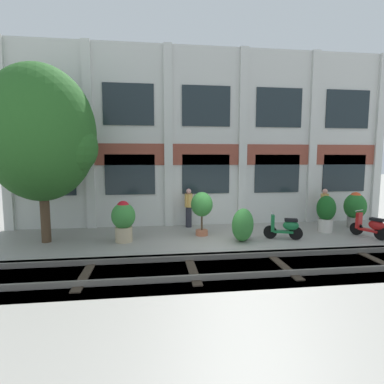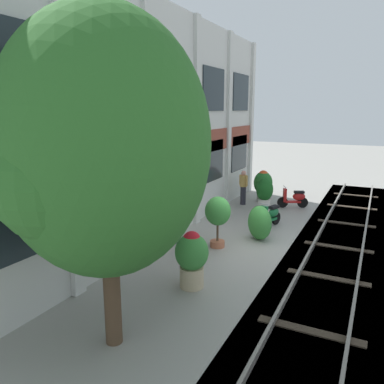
{
  "view_description": "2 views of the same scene",
  "coord_description": "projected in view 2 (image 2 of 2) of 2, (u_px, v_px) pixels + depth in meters",
  "views": [
    {
      "loc": [
        -2.27,
        -10.18,
        2.94
      ],
      "look_at": [
        -0.81,
        1.2,
        1.64
      ],
      "focal_mm": 28.0,
      "sensor_mm": 36.0,
      "label": 1
    },
    {
      "loc": [
        -11.08,
        -3.52,
        4.36
      ],
      "look_at": [
        -1.13,
        1.49,
        1.89
      ],
      "focal_mm": 35.0,
      "sensor_mm": 36.0,
      "label": 2
    }
  ],
  "objects": [
    {
      "name": "ground_plane",
      "position": [
        248.0,
        246.0,
        12.15
      ],
      "size": [
        80.0,
        80.0,
        0.0
      ],
      "primitive_type": "plane",
      "color": "gray"
    },
    {
      "name": "apartment_facade",
      "position": [
        168.0,
        126.0,
        12.63
      ],
      "size": [
        16.64,
        0.64,
        7.63
      ],
      "color": "silver",
      "rests_on": "ground"
    },
    {
      "name": "rail_tracks",
      "position": [
        333.0,
        265.0,
        11.03
      ],
      "size": [
        24.28,
        2.8,
        0.43
      ],
      "color": "#423F3A",
      "rests_on": "ground"
    },
    {
      "name": "broadleaf_tree",
      "position": [
        105.0,
        151.0,
        6.38
      ],
      "size": [
        3.82,
        3.64,
        6.07
      ],
      "color": "#4C3826",
      "rests_on": "ground"
    },
    {
      "name": "potted_plant_ribbed_drum",
      "position": [
        263.0,
        184.0,
        17.95
      ],
      "size": [
        0.89,
        0.89,
        1.52
      ],
      "color": "gray",
      "rests_on": "ground"
    },
    {
      "name": "potted_plant_stone_basin",
      "position": [
        192.0,
        256.0,
        9.23
      ],
      "size": [
        0.84,
        0.84,
        1.46
      ],
      "color": "tan",
      "rests_on": "ground"
    },
    {
      "name": "potted_plant_fluted_column",
      "position": [
        264.0,
        193.0,
        16.29
      ],
      "size": [
        0.73,
        0.73,
        1.46
      ],
      "color": "beige",
      "rests_on": "ground"
    },
    {
      "name": "potted_plant_tall_urn",
      "position": [
        218.0,
        213.0,
        11.9
      ],
      "size": [
        0.83,
        0.83,
        1.67
      ],
      "color": "#B76647",
      "rests_on": "ground"
    },
    {
      "name": "scooter_near_curb",
      "position": [
        271.0,
        215.0,
        14.16
      ],
      "size": [
        1.33,
        0.67,
        0.98
      ],
      "rotation": [
        0.0,
        0.0,
        2.81
      ],
      "color": "black",
      "rests_on": "ground"
    },
    {
      "name": "scooter_second_parked",
      "position": [
        294.0,
        198.0,
        16.89
      ],
      "size": [
        0.75,
        1.29,
        0.98
      ],
      "rotation": [
        0.0,
        0.0,
        2.01
      ],
      "color": "black",
      "rests_on": "ground"
    },
    {
      "name": "resident_by_doorway",
      "position": [
        243.0,
        186.0,
        17.36
      ],
      "size": [
        0.34,
        0.48,
        1.61
      ],
      "rotation": [
        0.0,
        0.0,
        -0.48
      ],
      "color": "#282833",
      "rests_on": "ground"
    },
    {
      "name": "resident_watching_tracks",
      "position": [
        173.0,
        217.0,
        12.29
      ],
      "size": [
        0.34,
        0.46,
        1.65
      ],
      "rotation": [
        0.0,
        0.0,
        -0.59
      ],
      "color": "#282833",
      "rests_on": "ground"
    },
    {
      "name": "topiary_hedge",
      "position": [
        260.0,
        223.0,
        12.72
      ],
      "size": [
        1.2,
        1.23,
        1.18
      ],
      "primitive_type": "ellipsoid",
      "rotation": [
        0.0,
        0.0,
        0.85
      ],
      "color": "#388438",
      "rests_on": "ground"
    }
  ]
}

